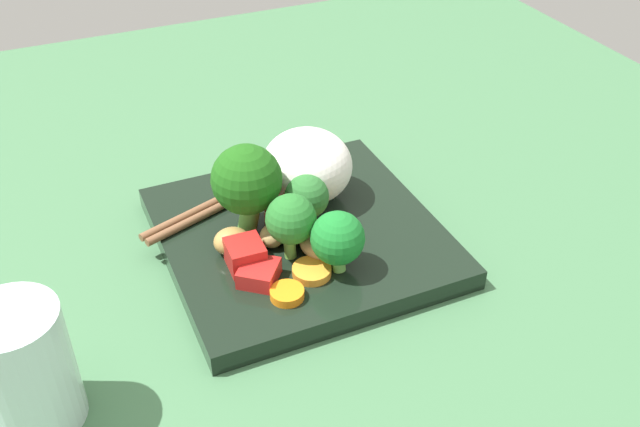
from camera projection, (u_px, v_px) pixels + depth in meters
ground_plane at (300, 253)px, 64.33cm from camera, size 110.00×110.00×2.00cm
square_plate at (300, 236)px, 63.21cm from camera, size 23.07×23.07×1.83cm
rice_mound at (307, 166)px, 64.62cm from camera, size 8.96×8.92×6.59cm
broccoli_floret_0 at (308, 200)px, 60.90cm from camera, size 3.81×3.81×5.10cm
broccoli_floret_1 at (291, 220)px, 57.44cm from camera, size 4.13×4.13×5.85cm
broccoli_floret_2 at (338, 239)px, 56.54cm from camera, size 4.34×4.34×5.30cm
broccoli_floret_3 at (247, 181)px, 59.62cm from camera, size 5.95×5.95×8.22cm
carrot_slice_0 at (343, 240)px, 60.96cm from camera, size 3.38×3.38×0.41cm
carrot_slice_1 at (312, 271)px, 57.47cm from camera, size 3.75×3.75×0.69cm
carrot_slice_2 at (287, 294)px, 55.31cm from camera, size 3.63×3.63×0.73cm
pepper_chunk_0 at (279, 218)px, 61.82cm from camera, size 3.03×2.94×2.38cm
pepper_chunk_1 at (245, 255)px, 57.86cm from camera, size 3.12×2.97×2.26cm
pepper_chunk_2 at (259, 273)px, 56.70cm from camera, size 4.16×4.13×1.43cm
chicken_piece_0 at (306, 233)px, 60.21cm from camera, size 3.96×4.01×2.20cm
chicken_piece_1 at (323, 245)px, 59.05cm from camera, size 4.37×4.01×2.12cm
chicken_piece_2 at (273, 235)px, 60.33cm from camera, size 3.32×3.26×1.78cm
chicken_piece_3 at (232, 241)px, 59.38cm from camera, size 2.75×3.10×2.18cm
chopstick_pair at (250, 188)px, 66.99cm from camera, size 9.20×22.07×0.72cm
drinking_glass at (25, 369)px, 45.97cm from camera, size 6.23×6.23×9.28cm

